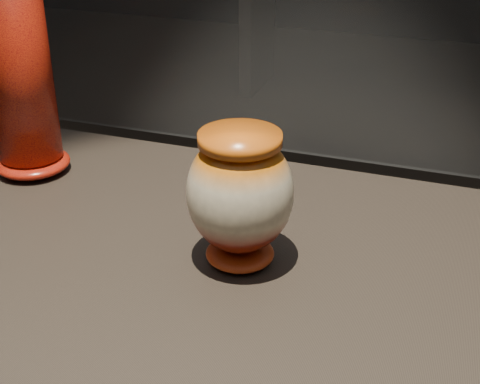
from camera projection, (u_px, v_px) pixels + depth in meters
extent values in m
cube|color=black|center=(270.00, 301.00, 0.93)|extent=(2.00, 0.80, 0.05)
ellipsoid|color=maroon|center=(240.00, 253.00, 0.96)|extent=(0.13, 0.13, 0.03)
ellipsoid|color=beige|center=(240.00, 193.00, 0.92)|extent=(0.19, 0.19, 0.17)
cylinder|color=orange|center=(240.00, 139.00, 0.88)|extent=(0.15, 0.15, 0.02)
ellipsoid|color=red|center=(33.00, 163.00, 1.23)|extent=(0.16, 0.16, 0.04)
cylinder|color=red|center=(16.00, 54.00, 1.14)|extent=(0.14, 0.14, 0.38)
cube|color=black|center=(258.00, 23.00, 4.29)|extent=(0.08, 0.50, 0.85)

